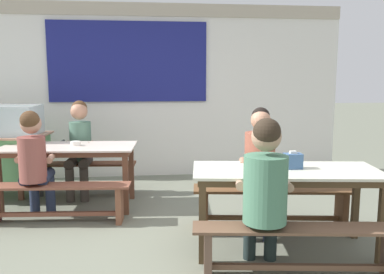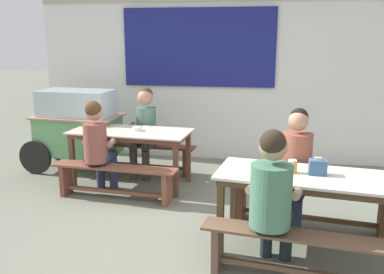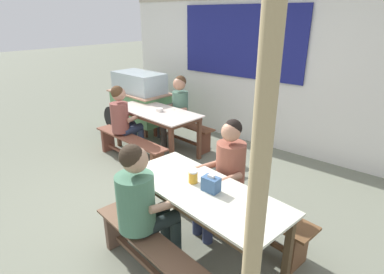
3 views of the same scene
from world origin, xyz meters
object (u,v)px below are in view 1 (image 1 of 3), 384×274
bench_near_back (273,200)px  soup_bowl (75,143)px  bench_far_front (57,197)px  person_left_back_turned (34,159)px  dining_table_near (286,178)px  tissue_box (293,161)px  bench_near_front (299,245)px  person_center_facing (80,142)px  bench_far_back (81,173)px  person_right_near_table (260,163)px  condiment_jar (268,162)px  person_near_front (265,187)px  dining_table_far (69,152)px

bench_near_back → soup_bowl: 2.43m
bench_far_front → person_left_back_turned: size_ratio=1.30×
person_left_back_turned → soup_bowl: size_ratio=10.26×
dining_table_near → tissue_box: tissue_box is taller
bench_near_front → person_center_facing: size_ratio=1.32×
dining_table_near → bench_far_back: 3.00m
bench_far_front → person_right_near_table: 2.22m
bench_near_back → person_right_near_table: person_right_near_table is taller
bench_near_back → person_left_back_turned: person_left_back_turned is taller
bench_far_front → bench_near_front: same height
bench_far_front → condiment_jar: (2.08, -0.90, 0.53)m
bench_far_back → condiment_jar: 2.89m
bench_far_back → person_center_facing: 0.45m
person_center_facing → tissue_box: person_center_facing is taller
bench_near_back → bench_near_front: (-0.15, -1.11, -0.01)m
person_near_front → condiment_jar: 0.53m
bench_far_front → soup_bowl: (0.13, 0.57, 0.50)m
dining_table_near → person_center_facing: (-2.14, 1.98, 0.05)m
soup_bowl → bench_near_back: bearing=-23.6°
dining_table_near → bench_far_back: (-2.15, 2.05, -0.40)m
bench_far_back → person_left_back_turned: size_ratio=1.21×
bench_far_back → bench_near_back: (2.22, -1.50, 0.01)m
person_left_back_turned → condiment_jar: person_left_back_turned is taller
person_center_facing → person_left_back_turned: person_center_facing is taller
dining_table_near → soup_bowl: soup_bowl is taller
person_center_facing → condiment_jar: bearing=-44.4°
bench_far_back → bench_far_front: 1.12m
bench_far_front → person_left_back_turned: 0.49m
dining_table_far → person_right_near_table: bearing=-25.4°
bench_far_back → bench_near_back: bearing=-34.0°
bench_near_front → person_center_facing: person_center_facing is taller
person_center_facing → tissue_box: bearing=-41.6°
dining_table_far → person_right_near_table: (2.09, -0.99, 0.03)m
bench_far_back → person_near_front: bearing=-54.2°
dining_table_far → soup_bowl: 0.14m
bench_far_back → person_left_back_turned: bearing=-107.3°
bench_near_back → person_left_back_turned: size_ratio=1.38×
bench_far_back → bench_near_front: (2.07, -2.61, -0.00)m
dining_table_far → tissue_box: (2.26, -1.47, 0.15)m
dining_table_near → person_right_near_table: person_right_near_table is taller
person_center_facing → soup_bowl: 0.48m
bench_near_back → condiment_jar: 0.77m
dining_table_far → bench_far_back: bearing=85.7°
dining_table_far → dining_table_near: 2.65m
bench_near_back → bench_near_front: 1.12m
dining_table_far → tissue_box: size_ratio=10.15×
bench_near_back → bench_near_front: size_ratio=1.01×
person_right_near_table → soup_bowl: person_right_near_table is taller
bench_near_front → person_right_near_table: bearing=91.3°
bench_near_front → person_left_back_turned: bearing=146.5°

